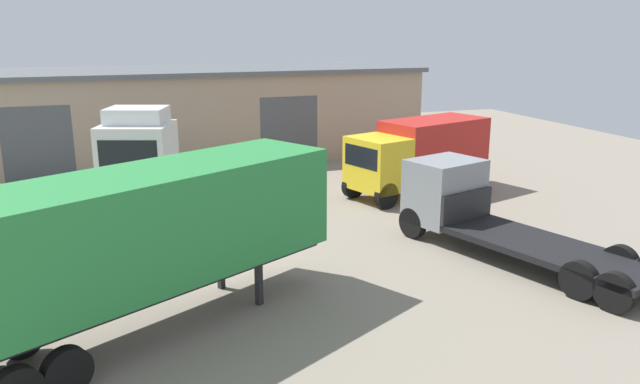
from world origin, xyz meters
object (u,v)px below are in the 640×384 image
object	(u,v)px
flatbed_truck_grey	(476,209)
traffic_cone	(283,237)
box_truck_yellow	(420,152)
tractor_unit_white	(143,167)
container_trailer_green	(153,231)

from	to	relation	value
flatbed_truck_grey	traffic_cone	bearing A→B (deg)	51.84
box_truck_yellow	flatbed_truck_grey	bearing A→B (deg)	59.50
tractor_unit_white	traffic_cone	xyz separation A→B (m)	(4.19, -4.69, -1.78)
tractor_unit_white	flatbed_truck_grey	distance (m)	12.42
container_trailer_green	traffic_cone	distance (m)	7.11
box_truck_yellow	tractor_unit_white	bearing A→B (deg)	-17.79
flatbed_truck_grey	traffic_cone	distance (m)	6.56
box_truck_yellow	container_trailer_green	bearing A→B (deg)	20.44
flatbed_truck_grey	box_truck_yellow	xyz separation A→B (m)	(1.60, 6.96, 0.53)
tractor_unit_white	container_trailer_green	bearing A→B (deg)	17.21
tractor_unit_white	traffic_cone	distance (m)	6.53
flatbed_truck_grey	traffic_cone	world-z (taller)	flatbed_truck_grey
flatbed_truck_grey	box_truck_yellow	world-z (taller)	box_truck_yellow
tractor_unit_white	box_truck_yellow	xyz separation A→B (m)	(11.82, -0.05, -0.19)
traffic_cone	container_trailer_green	bearing A→B (deg)	-133.04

